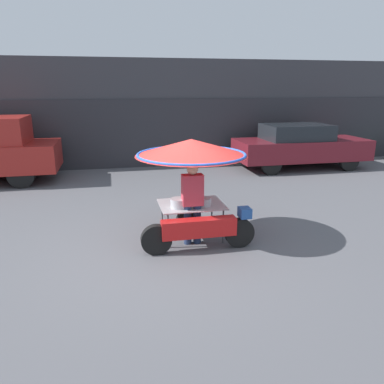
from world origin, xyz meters
TOP-DOWN VIEW (x-y plane):
  - ground_plane at (0.00, 0.00)m, footprint 36.00×36.00m
  - shopfront_building at (0.00, 8.32)m, footprint 28.00×2.06m
  - vendor_motorcycle_cart at (0.50, 0.43)m, footprint 2.07×2.07m
  - vendor_person at (0.45, 0.21)m, footprint 0.38×0.22m
  - parked_car at (5.58, 5.88)m, footprint 4.63×1.76m

SIDE VIEW (x-z plane):
  - ground_plane at x=0.00m, z-range 0.00..0.00m
  - parked_car at x=5.58m, z-range 0.03..1.59m
  - vendor_person at x=0.45m, z-range 0.08..1.61m
  - vendor_motorcycle_cart at x=0.50m, z-range 0.58..2.49m
  - shopfront_building at x=0.00m, z-range -0.01..3.76m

